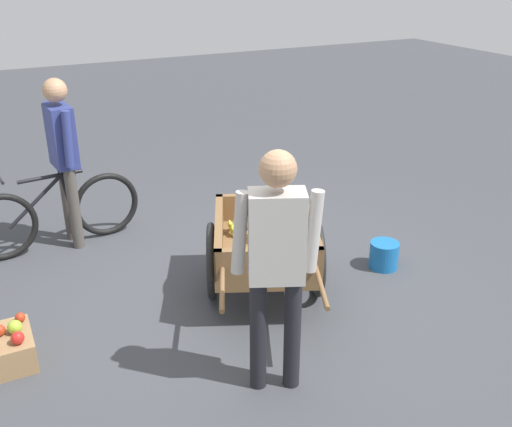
{
  "coord_description": "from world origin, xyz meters",
  "views": [
    {
      "loc": [
        -3.8,
        1.85,
        2.65
      ],
      "look_at": [
        -0.01,
        -0.05,
        0.75
      ],
      "focal_mm": 41.03,
      "sensor_mm": 36.0,
      "label": 1
    }
  ],
  "objects_px": {
    "fruit_cart": "(265,248)",
    "cyclist_person": "(63,148)",
    "plastic_bucket": "(384,255)",
    "bicycle": "(56,213)",
    "vendor_person": "(277,254)",
    "apple_crate": "(10,347)"
  },
  "relations": [
    {
      "from": "fruit_cart",
      "to": "cyclist_person",
      "type": "distance_m",
      "value": 2.17
    },
    {
      "from": "plastic_bucket",
      "to": "bicycle",
      "type": "bearing_deg",
      "value": 55.71
    },
    {
      "from": "bicycle",
      "to": "cyclist_person",
      "type": "xyz_separation_m",
      "value": [
        0.02,
        -0.15,
        0.63
      ]
    },
    {
      "from": "fruit_cart",
      "to": "bicycle",
      "type": "distance_m",
      "value": 2.18
    },
    {
      "from": "vendor_person",
      "to": "bicycle",
      "type": "xyz_separation_m",
      "value": [
        2.72,
        0.93,
        -0.63
      ]
    },
    {
      "from": "fruit_cart",
      "to": "cyclist_person",
      "type": "height_order",
      "value": "cyclist_person"
    },
    {
      "from": "vendor_person",
      "to": "apple_crate",
      "type": "height_order",
      "value": "vendor_person"
    },
    {
      "from": "plastic_bucket",
      "to": "apple_crate",
      "type": "relative_size",
      "value": 0.6
    },
    {
      "from": "fruit_cart",
      "to": "apple_crate",
      "type": "xyz_separation_m",
      "value": [
        -0.01,
        2.02,
        -0.31
      ]
    },
    {
      "from": "fruit_cart",
      "to": "plastic_bucket",
      "type": "height_order",
      "value": "fruit_cart"
    },
    {
      "from": "cyclist_person",
      "to": "apple_crate",
      "type": "bearing_deg",
      "value": 155.72
    },
    {
      "from": "vendor_person",
      "to": "plastic_bucket",
      "type": "relative_size",
      "value": 6.25
    },
    {
      "from": "plastic_bucket",
      "to": "apple_crate",
      "type": "distance_m",
      "value": 3.2
    },
    {
      "from": "vendor_person",
      "to": "bicycle",
      "type": "relative_size",
      "value": 0.99
    },
    {
      "from": "vendor_person",
      "to": "plastic_bucket",
      "type": "bearing_deg",
      "value": -59.73
    },
    {
      "from": "apple_crate",
      "to": "plastic_bucket",
      "type": "bearing_deg",
      "value": -91.37
    },
    {
      "from": "fruit_cart",
      "to": "plastic_bucket",
      "type": "xyz_separation_m",
      "value": [
        -0.09,
        -1.18,
        -0.31
      ]
    },
    {
      "from": "vendor_person",
      "to": "cyclist_person",
      "type": "height_order",
      "value": "vendor_person"
    },
    {
      "from": "vendor_person",
      "to": "apple_crate",
      "type": "relative_size",
      "value": 3.73
    },
    {
      "from": "bicycle",
      "to": "plastic_bucket",
      "type": "distance_m",
      "value": 3.13
    },
    {
      "from": "fruit_cart",
      "to": "bicycle",
      "type": "xyz_separation_m",
      "value": [
        1.67,
        1.4,
        -0.08
      ]
    },
    {
      "from": "vendor_person",
      "to": "cyclist_person",
      "type": "bearing_deg",
      "value": 15.97
    }
  ]
}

